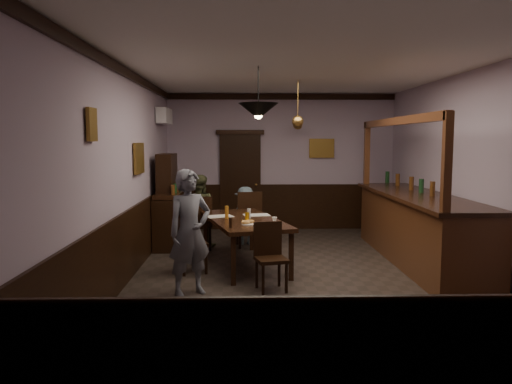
{
  "coord_description": "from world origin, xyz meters",
  "views": [
    {
      "loc": [
        -0.84,
        -7.03,
        1.99
      ],
      "look_at": [
        -0.63,
        0.94,
        1.15
      ],
      "focal_mm": 35.0,
      "sensor_mm": 36.0,
      "label": 1
    }
  ],
  "objects_px": {
    "pendant_brass_mid": "(298,122)",
    "person_seated_right": "(245,216)",
    "sideboard": "(170,209)",
    "chair_far_right": "(249,217)",
    "coffee_cup": "(274,219)",
    "pendant_iron": "(258,111)",
    "soda_can": "(247,216)",
    "bar_counter": "(418,226)",
    "chair_far_left": "(200,221)",
    "chair_side": "(187,239)",
    "chair_near": "(270,253)",
    "dining_table": "(244,223)",
    "pendant_brass_far": "(298,125)",
    "person_seated_left": "(198,211)",
    "person_standing": "(190,232)"
  },
  "relations": [
    {
      "from": "chair_near",
      "to": "coffee_cup",
      "type": "relative_size",
      "value": 11.21
    },
    {
      "from": "chair_near",
      "to": "pendant_brass_far",
      "type": "bearing_deg",
      "value": 65.29
    },
    {
      "from": "chair_near",
      "to": "person_standing",
      "type": "xyz_separation_m",
      "value": [
        -1.04,
        -0.2,
        0.32
      ]
    },
    {
      "from": "chair_far_left",
      "to": "person_standing",
      "type": "height_order",
      "value": "person_standing"
    },
    {
      "from": "person_seated_left",
      "to": "pendant_iron",
      "type": "relative_size",
      "value": 1.86
    },
    {
      "from": "pendant_iron",
      "to": "person_seated_right",
      "type": "bearing_deg",
      "value": 94.11
    },
    {
      "from": "pendant_brass_mid",
      "to": "person_seated_right",
      "type": "bearing_deg",
      "value": 137.67
    },
    {
      "from": "person_seated_left",
      "to": "pendant_iron",
      "type": "xyz_separation_m",
      "value": [
        1.04,
        -2.15,
        1.71
      ]
    },
    {
      "from": "dining_table",
      "to": "bar_counter",
      "type": "bearing_deg",
      "value": 2.6
    },
    {
      "from": "chair_near",
      "to": "sideboard",
      "type": "distance_m",
      "value": 3.27
    },
    {
      "from": "person_seated_right",
      "to": "person_standing",
      "type": "bearing_deg",
      "value": 71.17
    },
    {
      "from": "person_seated_left",
      "to": "bar_counter",
      "type": "bearing_deg",
      "value": 159.81
    },
    {
      "from": "coffee_cup",
      "to": "sideboard",
      "type": "xyz_separation_m",
      "value": [
        -1.84,
        1.89,
        -0.11
      ]
    },
    {
      "from": "soda_can",
      "to": "bar_counter",
      "type": "relative_size",
      "value": 0.03
    },
    {
      "from": "bar_counter",
      "to": "pendant_brass_far",
      "type": "relative_size",
      "value": 5.15
    },
    {
      "from": "chair_side",
      "to": "person_seated_left",
      "type": "distance_m",
      "value": 1.83
    },
    {
      "from": "chair_far_left",
      "to": "chair_near",
      "type": "height_order",
      "value": "chair_far_left"
    },
    {
      "from": "chair_side",
      "to": "sideboard",
      "type": "height_order",
      "value": "sideboard"
    },
    {
      "from": "chair_far_left",
      "to": "pendant_iron",
      "type": "xyz_separation_m",
      "value": [
        0.98,
        -1.88,
        1.85
      ]
    },
    {
      "from": "chair_side",
      "to": "person_seated_left",
      "type": "height_order",
      "value": "person_seated_left"
    },
    {
      "from": "sideboard",
      "to": "pendant_iron",
      "type": "bearing_deg",
      "value": -54.91
    },
    {
      "from": "coffee_cup",
      "to": "chair_near",
      "type": "bearing_deg",
      "value": -112.53
    },
    {
      "from": "bar_counter",
      "to": "pendant_brass_mid",
      "type": "distance_m",
      "value": 2.63
    },
    {
      "from": "dining_table",
      "to": "pendant_brass_far",
      "type": "relative_size",
      "value": 2.94
    },
    {
      "from": "chair_far_left",
      "to": "sideboard",
      "type": "bearing_deg",
      "value": -35.6
    },
    {
      "from": "chair_far_left",
      "to": "bar_counter",
      "type": "relative_size",
      "value": 0.24
    },
    {
      "from": "pendant_iron",
      "to": "bar_counter",
      "type": "bearing_deg",
      "value": 19.01
    },
    {
      "from": "sideboard",
      "to": "bar_counter",
      "type": "distance_m",
      "value": 4.42
    },
    {
      "from": "person_seated_right",
      "to": "soda_can",
      "type": "height_order",
      "value": "person_seated_right"
    },
    {
      "from": "sideboard",
      "to": "pendant_brass_far",
      "type": "xyz_separation_m",
      "value": [
        2.51,
        1.13,
        1.6
      ]
    },
    {
      "from": "coffee_cup",
      "to": "pendant_brass_far",
      "type": "xyz_separation_m",
      "value": [
        0.67,
        3.02,
        1.5
      ]
    },
    {
      "from": "chair_far_right",
      "to": "chair_near",
      "type": "height_order",
      "value": "chair_far_right"
    },
    {
      "from": "chair_far_right",
      "to": "pendant_brass_mid",
      "type": "distance_m",
      "value": 1.99
    },
    {
      "from": "person_standing",
      "to": "pendant_brass_mid",
      "type": "xyz_separation_m",
      "value": [
        1.62,
        2.28,
        1.49
      ]
    },
    {
      "from": "pendant_iron",
      "to": "pendant_brass_far",
      "type": "height_order",
      "value": "same"
    },
    {
      "from": "chair_side",
      "to": "coffee_cup",
      "type": "bearing_deg",
      "value": -107.44
    },
    {
      "from": "coffee_cup",
      "to": "soda_can",
      "type": "xyz_separation_m",
      "value": [
        -0.41,
        0.27,
        0.01
      ]
    },
    {
      "from": "sideboard",
      "to": "soda_can",
      "type": "bearing_deg",
      "value": -48.6
    },
    {
      "from": "sideboard",
      "to": "chair_far_right",
      "type": "bearing_deg",
      "value": -5.87
    },
    {
      "from": "person_standing",
      "to": "person_seated_right",
      "type": "xyz_separation_m",
      "value": [
        0.73,
        3.09,
        -0.26
      ]
    },
    {
      "from": "chair_side",
      "to": "person_seated_right",
      "type": "height_order",
      "value": "person_seated_right"
    },
    {
      "from": "soda_can",
      "to": "pendant_brass_mid",
      "type": "height_order",
      "value": "pendant_brass_mid"
    },
    {
      "from": "person_seated_right",
      "to": "pendant_brass_far",
      "type": "relative_size",
      "value": 1.36
    },
    {
      "from": "pendant_brass_mid",
      "to": "chair_far_right",
      "type": "bearing_deg",
      "value": 147.17
    },
    {
      "from": "person_seated_left",
      "to": "bar_counter",
      "type": "height_order",
      "value": "bar_counter"
    },
    {
      "from": "chair_far_right",
      "to": "chair_side",
      "type": "bearing_deg",
      "value": 54.27
    },
    {
      "from": "person_seated_left",
      "to": "soda_can",
      "type": "height_order",
      "value": "person_seated_left"
    },
    {
      "from": "person_seated_right",
      "to": "chair_far_left",
      "type": "bearing_deg",
      "value": 26.3
    },
    {
      "from": "chair_side",
      "to": "soda_can",
      "type": "relative_size",
      "value": 7.91
    },
    {
      "from": "bar_counter",
      "to": "pendant_brass_mid",
      "type": "relative_size",
      "value": 5.15
    }
  ]
}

